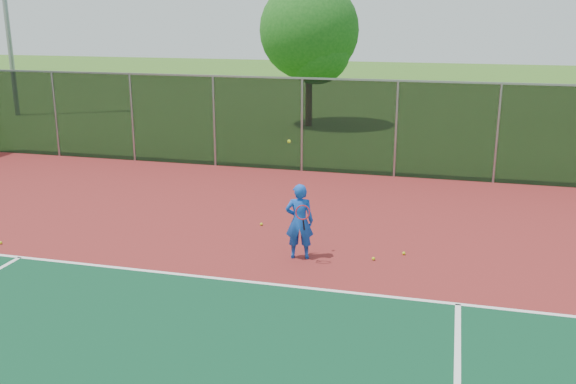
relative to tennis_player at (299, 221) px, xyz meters
name	(u,v)px	position (x,y,z in m)	size (l,w,h in m)	color
ground	(312,381)	(1.27, -4.49, -0.83)	(120.00, 120.00, 0.00)	#33621C
court_apron	(337,317)	(1.27, -2.49, -0.82)	(30.00, 20.00, 0.02)	maroon
fence_back	(396,128)	(1.27, 7.51, 0.73)	(30.00, 0.06, 3.03)	black
tennis_player	(299,221)	(0.00, 0.00, 0.00)	(0.66, 0.66, 2.51)	blue
practice_ball_0	(261,224)	(-1.39, 1.82, -0.78)	(0.07, 0.07, 0.07)	#C0CC17
practice_ball_1	(404,253)	(2.13, 0.72, -0.78)	(0.07, 0.07, 0.07)	#C0CC17
practice_ball_3	(1,243)	(-6.67, -0.90, -0.78)	(0.07, 0.07, 0.07)	#C0CC17
practice_ball_4	(373,259)	(1.54, 0.24, -0.78)	(0.07, 0.07, 0.07)	#C0CC17
tree_back_left	(311,35)	(-3.33, 15.95, 3.22)	(4.40, 4.40, 6.46)	#3A2615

